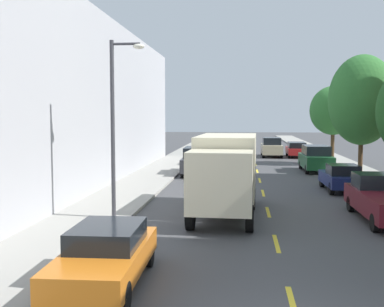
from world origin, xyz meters
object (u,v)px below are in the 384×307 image
(parked_hatchback_navy, at_px, (341,178))
(parked_pickup_burgundy, at_px, (384,199))
(parked_sedan_orange, at_px, (106,254))
(parked_suv_charcoal, at_px, (197,161))
(parked_wagon_red, at_px, (296,149))
(parked_sedan_black, at_px, (204,157))
(street_tree_farthest, at_px, (333,111))
(parked_suv_forest, at_px, (316,158))
(delivery_box_truck, at_px, (226,170))
(parked_wagon_white, at_px, (211,148))
(moving_champagne_sedan, at_px, (271,147))
(street_lamp, at_px, (116,116))
(street_tree_third, at_px, (362,100))

(parked_hatchback_navy, bearing_deg, parked_pickup_burgundy, -88.46)
(parked_sedan_orange, xyz_separation_m, parked_suv_charcoal, (0.16, 21.58, 0.24))
(parked_wagon_red, height_order, parked_sedan_black, parked_wagon_red)
(street_tree_farthest, bearing_deg, parked_suv_forest, -112.32)
(delivery_box_truck, distance_m, parked_wagon_white, 29.37)
(parked_suv_charcoal, bearing_deg, parked_suv_forest, 18.30)
(parked_pickup_burgundy, relative_size, parked_hatchback_navy, 1.32)
(parked_wagon_white, bearing_deg, parked_sedan_orange, -90.08)
(street_tree_farthest, distance_m, parked_hatchback_navy, 14.97)
(parked_pickup_burgundy, height_order, parked_sedan_orange, parked_pickup_burgundy)
(parked_wagon_red, bearing_deg, parked_pickup_burgundy, -89.56)
(delivery_box_truck, height_order, parked_sedan_black, delivery_box_truck)
(moving_champagne_sedan, bearing_deg, parked_suv_charcoal, -111.40)
(street_tree_farthest, xyz_separation_m, moving_champagne_sedan, (-4.60, 7.38, -3.55))
(parked_suv_forest, bearing_deg, delivery_box_truck, -110.92)
(parked_pickup_burgundy, xyz_separation_m, parked_sedan_orange, (-8.85, -8.12, -0.08))
(parked_wagon_white, xyz_separation_m, moving_champagne_sedan, (6.14, -0.81, 0.18))
(parked_hatchback_navy, xyz_separation_m, parked_suv_charcoal, (-8.49, 6.31, 0.23))
(parked_sedan_black, bearing_deg, parked_suv_charcoal, -89.92)
(street_tree_farthest, distance_m, delivery_box_truck, 22.75)
(parked_sedan_black, bearing_deg, parked_sedan_orange, -90.33)
(parked_hatchback_navy, relative_size, parked_sedan_black, 0.88)
(parked_sedan_orange, bearing_deg, street_lamp, 102.75)
(street_lamp, distance_m, parked_pickup_burgundy, 10.97)
(street_lamp, relative_size, parked_hatchback_navy, 1.70)
(street_tree_farthest, height_order, parked_suv_charcoal, street_tree_farthest)
(street_tree_third, height_order, street_lamp, street_tree_third)
(parked_pickup_burgundy, xyz_separation_m, parked_hatchback_navy, (-0.19, 7.15, -0.07))
(delivery_box_truck, bearing_deg, parked_pickup_burgundy, -3.89)
(parked_sedan_orange, height_order, parked_suv_charcoal, parked_suv_charcoal)
(parked_sedan_black, height_order, moving_champagne_sedan, moving_champagne_sedan)
(street_lamp, distance_m, parked_sedan_black, 20.96)
(street_tree_third, bearing_deg, moving_champagne_sedan, 105.26)
(parked_suv_forest, height_order, parked_suv_charcoal, same)
(street_lamp, relative_size, parked_wagon_red, 1.44)
(parked_hatchback_navy, bearing_deg, delivery_box_truck, -131.96)
(street_lamp, distance_m, delivery_box_truck, 5.01)
(parked_wagon_white, distance_m, parked_sedan_orange, 37.79)
(parked_suv_forest, relative_size, parked_sedan_orange, 1.06)
(street_lamp, distance_m, moving_champagne_sedan, 31.26)
(street_lamp, bearing_deg, parked_sedan_orange, -77.25)
(parked_pickup_burgundy, bearing_deg, moving_champagne_sedan, 95.24)
(parked_sedan_orange, height_order, moving_champagne_sedan, moving_champagne_sedan)
(parked_hatchback_navy, bearing_deg, parked_wagon_red, 90.07)
(parked_suv_charcoal, bearing_deg, parked_wagon_white, 90.39)
(street_lamp, distance_m, parked_wagon_red, 31.68)
(street_tree_farthest, xyz_separation_m, parked_suv_charcoal, (-10.63, -8.02, -3.55))
(street_tree_third, distance_m, parked_sedan_orange, 23.24)
(moving_champagne_sedan, bearing_deg, delivery_box_truck, -97.20)
(street_tree_farthest, distance_m, parked_suv_charcoal, 13.78)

